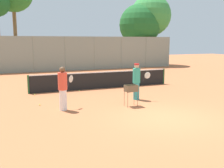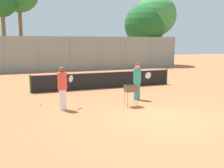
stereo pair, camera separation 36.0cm
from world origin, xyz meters
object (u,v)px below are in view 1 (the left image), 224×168
(tennis_net, at_px, (103,80))
(parked_car, at_px, (0,64))
(player_white_outfit, at_px, (63,88))
(player_red_cap, at_px, (137,81))
(ball_cart, at_px, (131,90))

(tennis_net, distance_m, parked_car, 15.42)
(parked_car, bearing_deg, player_white_outfit, -81.99)
(player_white_outfit, xyz_separation_m, parked_car, (-2.60, 18.49, -0.31))
(player_red_cap, height_order, ball_cart, player_red_cap)
(player_red_cap, relative_size, parked_car, 0.44)
(tennis_net, xyz_separation_m, player_red_cap, (0.44, -3.68, 0.40))
(player_red_cap, xyz_separation_m, ball_cart, (-0.89, -1.12, -0.21))
(player_white_outfit, xyz_separation_m, player_red_cap, (3.91, 0.63, -0.01))
(player_white_outfit, bearing_deg, parked_car, 61.07)
(parked_car, bearing_deg, ball_cart, -73.49)
(player_red_cap, bearing_deg, player_white_outfit, -130.12)
(ball_cart, distance_m, parked_car, 19.80)
(player_white_outfit, height_order, parked_car, player_white_outfit)
(player_red_cap, relative_size, ball_cart, 1.87)
(tennis_net, xyz_separation_m, player_white_outfit, (-3.47, -4.31, 0.42))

